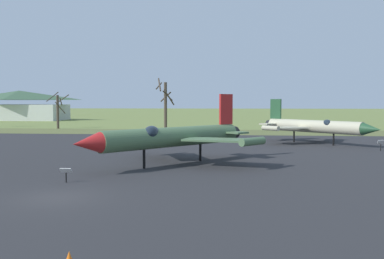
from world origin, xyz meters
TOP-DOWN VIEW (x-y plane):
  - ground_plane at (0.00, 0.00)m, footprint 600.00×600.00m
  - asphalt_apron at (0.00, 15.36)m, footprint 92.73×51.20m
  - grass_verge_strip at (0.00, 46.96)m, footprint 152.73×12.00m
  - jet_fighter_front_right at (3.82, 11.47)m, footprint 12.32×12.94m
  - info_placard_front_right at (-1.11, 3.86)m, footprint 0.65×0.30m
  - jet_fighter_rear_center at (17.07, 29.14)m, footprint 11.64×11.92m
  - info_placard_rear_center at (22.01, 22.56)m, footprint 0.62×0.37m
  - bare_tree_left_of_center at (-22.47, 53.98)m, footprint 3.55×3.16m
  - bare_tree_center at (-3.14, 51.50)m, footprint 2.98×2.93m
  - visitor_building at (-47.03, 88.21)m, footprint 23.95×13.32m

SIDE VIEW (x-z plane):
  - ground_plane at x=0.00m, z-range 0.00..0.00m
  - asphalt_apron at x=0.00m, z-range 0.00..0.05m
  - grass_verge_strip at x=0.00m, z-range 0.00..0.06m
  - info_placard_front_right at x=-1.11m, z-range 0.14..1.03m
  - info_placard_rear_center at x=22.01m, z-range 0.16..1.24m
  - jet_fighter_rear_center at x=17.07m, z-range -0.49..4.49m
  - jet_fighter_front_right at x=3.82m, z-range -0.52..4.75m
  - bare_tree_left_of_center at x=-22.47m, z-range 0.06..6.52m
  - visitor_building at x=-47.03m, z-range -0.05..7.54m
  - bare_tree_center at x=-3.14m, z-range 0.20..8.80m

